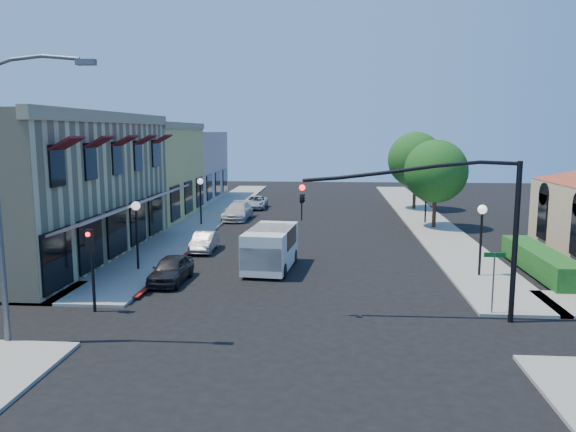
# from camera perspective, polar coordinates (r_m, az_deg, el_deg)

# --- Properties ---
(ground) EXTENTS (120.00, 120.00, 0.00)m
(ground) POSITION_cam_1_polar(r_m,az_deg,el_deg) (20.49, 0.64, -11.53)
(ground) COLOR black
(ground) RESTS_ON ground
(sidewalk_left) EXTENTS (3.50, 50.00, 0.12)m
(sidewalk_left) POSITION_cam_1_polar(r_m,az_deg,el_deg) (47.78, -7.74, 0.10)
(sidewalk_left) COLOR gray
(sidewalk_left) RESTS_ON ground
(sidewalk_right) EXTENTS (3.50, 50.00, 0.12)m
(sidewalk_right) POSITION_cam_1_polar(r_m,az_deg,el_deg) (47.32, 13.46, -0.14)
(sidewalk_right) COLOR gray
(sidewalk_right) RESTS_ON ground
(curb_red_strip) EXTENTS (0.25, 10.00, 0.06)m
(curb_red_strip) POSITION_cam_1_polar(r_m,az_deg,el_deg) (29.25, -11.98, -5.54)
(curb_red_strip) COLOR maroon
(curb_red_strip) RESTS_ON ground
(corner_brick_building) EXTENTS (11.77, 18.20, 8.10)m
(corner_brick_building) POSITION_cam_1_polar(r_m,az_deg,el_deg) (34.64, -24.49, 2.78)
(corner_brick_building) COLOR #CBBA89
(corner_brick_building) RESTS_ON ground
(yellow_stucco_building) EXTENTS (10.00, 12.00, 7.60)m
(yellow_stucco_building) POSITION_cam_1_polar(r_m,az_deg,el_deg) (48.31, -15.96, 4.41)
(yellow_stucco_building) COLOR #DCC363
(yellow_stucco_building) RESTS_ON ground
(pink_stucco_building) EXTENTS (10.00, 12.00, 7.00)m
(pink_stucco_building) POSITION_cam_1_polar(r_m,az_deg,el_deg) (59.70, -11.96, 5.00)
(pink_stucco_building) COLOR #C29D93
(pink_stucco_building) RESTS_ON ground
(hedge) EXTENTS (1.40, 8.00, 1.10)m
(hedge) POSITION_cam_1_polar(r_m,az_deg,el_deg) (30.89, 24.14, -5.36)
(hedge) COLOR #165017
(hedge) RESTS_ON ground
(street_tree_a) EXTENTS (4.56, 4.56, 6.48)m
(street_tree_a) POSITION_cam_1_polar(r_m,az_deg,el_deg) (41.98, 14.78, 4.41)
(street_tree_a) COLOR #342215
(street_tree_a) RESTS_ON ground
(street_tree_b) EXTENTS (4.94, 4.94, 7.02)m
(street_tree_b) POSITION_cam_1_polar(r_m,az_deg,el_deg) (51.81, 12.82, 5.61)
(street_tree_b) COLOR #342215
(street_tree_b) RESTS_ON ground
(signal_mast_arm) EXTENTS (8.01, 0.39, 6.00)m
(signal_mast_arm) POSITION_cam_1_polar(r_m,az_deg,el_deg) (21.40, 16.78, 0.28)
(signal_mast_arm) COLOR black
(signal_mast_arm) RESTS_ON ground
(secondary_signal) EXTENTS (0.28, 0.42, 3.32)m
(secondary_signal) POSITION_cam_1_polar(r_m,az_deg,el_deg) (23.07, -19.39, -3.73)
(secondary_signal) COLOR black
(secondary_signal) RESTS_ON ground
(cobra_streetlight) EXTENTS (3.60, 0.25, 9.31)m
(cobra_streetlight) POSITION_cam_1_polar(r_m,az_deg,el_deg) (20.17, -26.69, 2.62)
(cobra_streetlight) COLOR #595B5E
(cobra_streetlight) RESTS_ON ground
(street_name_sign) EXTENTS (0.80, 0.06, 2.50)m
(street_name_sign) POSITION_cam_1_polar(r_m,az_deg,el_deg) (22.92, 20.17, -5.44)
(street_name_sign) COLOR #595B5E
(street_name_sign) RESTS_ON ground
(lamppost_left_near) EXTENTS (0.44, 0.44, 3.57)m
(lamppost_left_near) POSITION_cam_1_polar(r_m,az_deg,el_deg) (29.21, -15.16, -0.20)
(lamppost_left_near) COLOR black
(lamppost_left_near) RESTS_ON ground
(lamppost_left_far) EXTENTS (0.44, 0.44, 3.57)m
(lamppost_left_far) POSITION_cam_1_polar(r_m,az_deg,el_deg) (42.55, -8.89, 2.67)
(lamppost_left_far) COLOR black
(lamppost_left_far) RESTS_ON ground
(lamppost_right_near) EXTENTS (0.44, 0.44, 3.57)m
(lamppost_right_near) POSITION_cam_1_polar(r_m,az_deg,el_deg) (28.48, 19.09, -0.59)
(lamppost_right_near) COLOR black
(lamppost_right_near) RESTS_ON ground
(lamppost_right_far) EXTENTS (0.44, 0.44, 3.57)m
(lamppost_right_far) POSITION_cam_1_polar(r_m,az_deg,el_deg) (44.01, 13.86, 2.72)
(lamppost_right_far) COLOR black
(lamppost_right_far) RESTS_ON ground
(white_van) EXTENTS (2.53, 5.01, 2.14)m
(white_van) POSITION_cam_1_polar(r_m,az_deg,el_deg) (28.77, -1.79, -3.06)
(white_van) COLOR silver
(white_van) RESTS_ON ground
(parked_car_a) EXTENTS (1.57, 3.70, 1.25)m
(parked_car_a) POSITION_cam_1_polar(r_m,az_deg,el_deg) (27.05, -11.78, -5.33)
(parked_car_a) COLOR black
(parked_car_a) RESTS_ON ground
(parked_car_b) EXTENTS (1.27, 3.49, 1.14)m
(parked_car_b) POSITION_cam_1_polar(r_m,az_deg,el_deg) (33.68, -8.49, -2.59)
(parked_car_b) COLOR #9C9EA1
(parked_car_b) RESTS_ON ground
(parked_car_c) EXTENTS (2.14, 4.79, 1.36)m
(parked_car_c) POSITION_cam_1_polar(r_m,az_deg,el_deg) (45.27, -5.13, 0.47)
(parked_car_c) COLOR silver
(parked_car_c) RESTS_ON ground
(parked_car_d) EXTENTS (1.97, 4.15, 1.15)m
(parked_car_d) POSITION_cam_1_polar(r_m,az_deg,el_deg) (51.82, -3.27, 1.40)
(parked_car_d) COLOR silver
(parked_car_d) RESTS_ON ground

